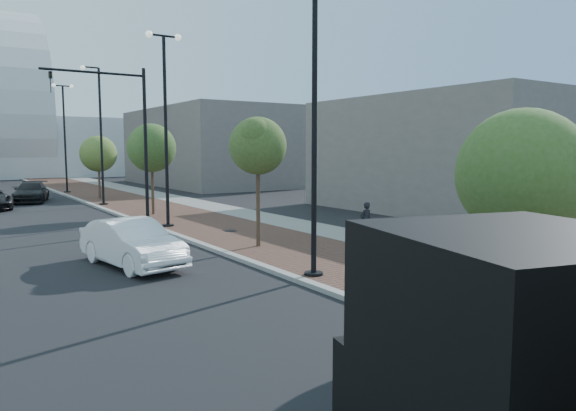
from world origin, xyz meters
TOP-DOWN VIEW (x-y plane):
  - sidewalk at (3.50, 40.00)m, footprint 7.00×140.00m
  - concrete_strip at (6.20, 40.00)m, footprint 2.40×140.00m
  - curb at (0.00, 40.00)m, footprint 0.30×140.00m
  - white_sedan at (-3.40, 14.66)m, footprint 2.40×4.92m
  - dark_car_far at (-3.04, 39.73)m, footprint 3.26×5.38m
  - pedestrian at (6.51, 14.35)m, footprint 0.60×0.40m
  - streetlight_1 at (0.49, 10.00)m, footprint 1.44×0.56m
  - streetlight_2 at (0.60, 22.00)m, footprint 1.72×0.56m
  - streetlight_3 at (0.49, 34.00)m, footprint 1.44×0.56m
  - streetlight_4 at (0.60, 46.00)m, footprint 1.72×0.56m
  - traffic_mast at (-0.30, 25.00)m, footprint 5.09×0.20m
  - tree_0 at (1.65, 4.02)m, footprint 2.73×2.73m
  - tree_1 at (1.65, 15.02)m, footprint 2.26×2.19m
  - tree_2 at (1.65, 27.02)m, footprint 2.75×2.75m
  - tree_3 at (1.65, 39.02)m, footprint 2.72×2.72m
  - commercial_block_ne at (16.00, 50.00)m, footprint 12.00×22.00m
  - commercial_block_e at (18.00, 20.00)m, footprint 10.00×16.00m
  - utility_cover_1 at (2.40, 8.00)m, footprint 0.50×0.50m
  - utility_cover_2 at (2.40, 19.00)m, footprint 0.50×0.50m

SIDE VIEW (x-z plane):
  - sidewalk at x=3.50m, z-range 0.00..0.12m
  - concrete_strip at x=6.20m, z-range 0.00..0.13m
  - curb at x=0.00m, z-range 0.00..0.14m
  - utility_cover_1 at x=2.40m, z-range 0.12..0.14m
  - utility_cover_2 at x=2.40m, z-range 0.12..0.14m
  - dark_car_far at x=-3.04m, z-range 0.00..1.46m
  - white_sedan at x=-3.40m, z-range 0.00..1.55m
  - pedestrian at x=6.51m, z-range 0.00..1.61m
  - tree_0 at x=1.65m, z-range 0.98..5.70m
  - tree_3 at x=1.65m, z-range 1.05..5.89m
  - commercial_block_e at x=18.00m, z-range 0.00..7.00m
  - tree_2 at x=1.65m, z-range 1.25..6.53m
  - tree_1 at x=1.65m, z-range 1.42..6.49m
  - commercial_block_ne at x=16.00m, z-range 0.00..8.00m
  - streetlight_1 at x=0.49m, z-range -0.26..8.95m
  - streetlight_3 at x=0.49m, z-range -0.26..8.95m
  - streetlight_2 at x=0.60m, z-range 0.18..9.46m
  - streetlight_4 at x=0.60m, z-range 0.18..9.46m
  - traffic_mast at x=-0.30m, z-range 0.98..8.98m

